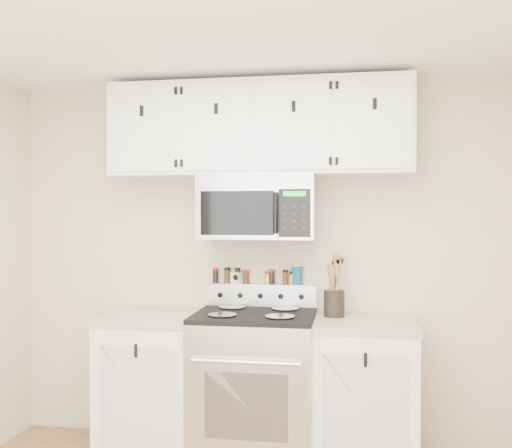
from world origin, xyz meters
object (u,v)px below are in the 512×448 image
(range, at_px, (255,384))
(microwave, at_px, (258,207))
(utensil_crock, at_px, (334,301))
(salt_canister, at_px, (297,275))

(range, xyz_separation_m, microwave, (0.00, 0.13, 1.14))
(microwave, height_order, utensil_crock, microwave)
(salt_canister, bearing_deg, microwave, -147.59)
(range, height_order, salt_canister, salt_canister)
(range, relative_size, salt_canister, 8.02)
(utensil_crock, distance_m, salt_canister, 0.34)
(microwave, xyz_separation_m, utensil_crock, (0.50, -0.02, -0.61))
(range, distance_m, utensil_crock, 0.74)
(utensil_crock, relative_size, salt_canister, 2.87)
(microwave, bearing_deg, utensil_crock, -2.00)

